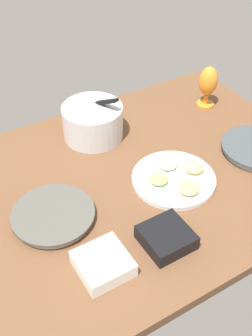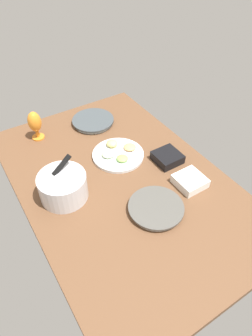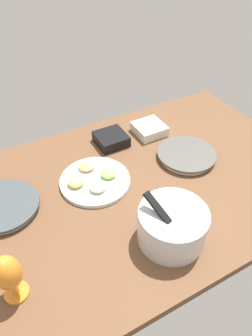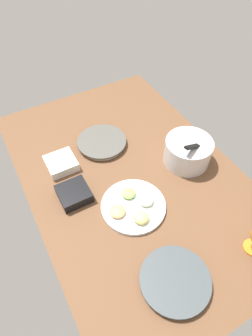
{
  "view_description": "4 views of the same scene",
  "coord_description": "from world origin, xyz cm",
  "px_view_note": "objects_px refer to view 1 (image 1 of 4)",
  "views": [
    {
      "loc": [
        -55.29,
        -96.6,
        104.68
      ],
      "look_at": [
        3.91,
        1.48,
        4.61
      ],
      "focal_mm": 44.87,
      "sensor_mm": 36.0,
      "label": 1
    },
    {
      "loc": [
        -97.65,
        58.32,
        117.16
      ],
      "look_at": [
        2.36,
        -4.88,
        4.61
      ],
      "focal_mm": 31.77,
      "sensor_mm": 36.0,
      "label": 2
    },
    {
      "loc": [
        52.65,
        82.22,
        94.1
      ],
      "look_at": [
        3.99,
        -6.31,
        4.61
      ],
      "focal_mm": 32.97,
      "sensor_mm": 36.0,
      "label": 3
    },
    {
      "loc": [
        79.98,
        -47.52,
        114.02
      ],
      "look_at": [
        -1.68,
        -2.22,
        4.61
      ],
      "focal_mm": 30.24,
      "sensor_mm": 36.0,
      "label": 4
    }
  ],
  "objects_px": {
    "square_bowl_white": "(103,263)",
    "dinner_plate_left": "(53,216)",
    "square_bowl_black": "(166,237)",
    "mixing_bowl": "(93,121)",
    "hurricane_glass_orange": "(208,83)",
    "fruit_platter": "(175,178)"
  },
  "relations": [
    {
      "from": "mixing_bowl",
      "to": "square_bowl_white",
      "type": "height_order",
      "value": "mixing_bowl"
    },
    {
      "from": "dinner_plate_left",
      "to": "mixing_bowl",
      "type": "xyz_separation_m",
      "value": [
        0.33,
        0.34,
        0.06
      ]
    },
    {
      "from": "dinner_plate_left",
      "to": "square_bowl_white",
      "type": "distance_m",
      "value": 0.26
    },
    {
      "from": "fruit_platter",
      "to": "hurricane_glass_orange",
      "type": "bearing_deg",
      "value": 39.05
    },
    {
      "from": "hurricane_glass_orange",
      "to": "square_bowl_white",
      "type": "relative_size",
      "value": 1.28
    },
    {
      "from": "square_bowl_white",
      "to": "dinner_plate_left",
      "type": "bearing_deg",
      "value": 100.08
    },
    {
      "from": "hurricane_glass_orange",
      "to": "mixing_bowl",
      "type": "bearing_deg",
      "value": 174.0
    },
    {
      "from": "mixing_bowl",
      "to": "square_bowl_white",
      "type": "relative_size",
      "value": 1.64
    },
    {
      "from": "fruit_platter",
      "to": "square_bowl_white",
      "type": "bearing_deg",
      "value": -153.56
    },
    {
      "from": "mixing_bowl",
      "to": "fruit_platter",
      "type": "bearing_deg",
      "value": -72.58
    },
    {
      "from": "hurricane_glass_orange",
      "to": "square_bowl_black",
      "type": "bearing_deg",
      "value": -137.64
    },
    {
      "from": "hurricane_glass_orange",
      "to": "square_bowl_white",
      "type": "distance_m",
      "value": 1.0
    },
    {
      "from": "hurricane_glass_orange",
      "to": "square_bowl_black",
      "type": "xyz_separation_m",
      "value": [
        -0.61,
        -0.56,
        -0.09
      ]
    },
    {
      "from": "dinner_plate_left",
      "to": "square_bowl_black",
      "type": "height_order",
      "value": "square_bowl_black"
    },
    {
      "from": "square_bowl_black",
      "to": "dinner_plate_left",
      "type": "bearing_deg",
      "value": 133.59
    },
    {
      "from": "fruit_platter",
      "to": "hurricane_glass_orange",
      "type": "xyz_separation_m",
      "value": [
        0.42,
        0.34,
        0.1
      ]
    },
    {
      "from": "dinner_plate_left",
      "to": "square_bowl_black",
      "type": "relative_size",
      "value": 1.89
    },
    {
      "from": "fruit_platter",
      "to": "square_bowl_white",
      "type": "xyz_separation_m",
      "value": [
        -0.41,
        -0.2,
        0.01
      ]
    },
    {
      "from": "mixing_bowl",
      "to": "hurricane_glass_orange",
      "type": "distance_m",
      "value": 0.55
    },
    {
      "from": "square_bowl_black",
      "to": "hurricane_glass_orange",
      "type": "bearing_deg",
      "value": 42.36
    },
    {
      "from": "fruit_platter",
      "to": "mixing_bowl",
      "type": "bearing_deg",
      "value": 107.42
    },
    {
      "from": "fruit_platter",
      "to": "square_bowl_white",
      "type": "distance_m",
      "value": 0.46
    }
  ]
}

